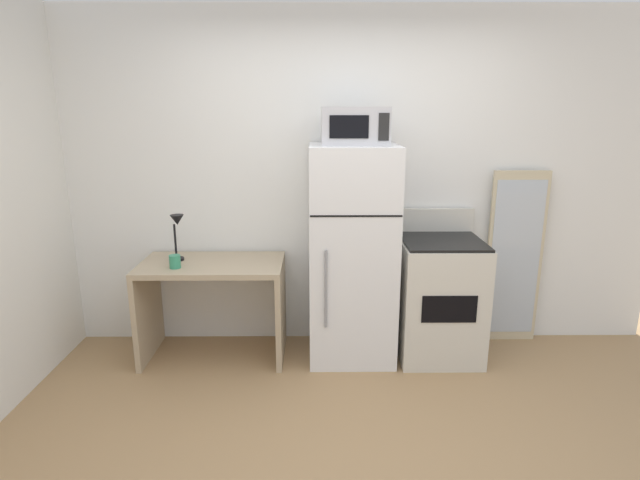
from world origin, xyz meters
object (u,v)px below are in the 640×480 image
at_px(microwave, 355,126).
at_px(coffee_mug, 175,262).
at_px(desk_lamp, 177,230).
at_px(oven_range, 439,297).
at_px(refrigerator, 352,255).
at_px(leaning_mirror, 514,258).
at_px(desk, 213,292).

bearing_deg(microwave, coffee_mug, -174.72).
xyz_separation_m(desk_lamp, oven_range, (1.97, -0.04, -0.52)).
xyz_separation_m(desk_lamp, microwave, (1.30, -0.06, 0.75)).
bearing_deg(refrigerator, leaning_mirror, 10.77).
height_order(desk_lamp, coffee_mug, desk_lamp).
height_order(oven_range, leaning_mirror, leaning_mirror).
bearing_deg(refrigerator, coffee_mug, -173.78).
bearing_deg(refrigerator, desk_lamp, 178.31).
bearing_deg(coffee_mug, leaning_mirror, 8.54).
bearing_deg(coffee_mug, microwave, 5.28).
distance_m(desk, desk_lamp, 0.54).
distance_m(desk_lamp, leaning_mirror, 2.64).
height_order(refrigerator, oven_range, refrigerator).
xyz_separation_m(coffee_mug, microwave, (1.28, 0.12, 0.94)).
distance_m(desk, leaning_mirror, 2.39).
distance_m(oven_range, leaning_mirror, 0.74).
bearing_deg(oven_range, desk_lamp, 178.75).
height_order(desk_lamp, leaning_mirror, leaning_mirror).
height_order(desk, refrigerator, refrigerator).
bearing_deg(leaning_mirror, microwave, -168.35).
relative_size(microwave, oven_range, 0.42).
relative_size(desk_lamp, refrigerator, 0.22).
relative_size(coffee_mug, microwave, 0.21).
relative_size(desk_lamp, oven_range, 0.32).
bearing_deg(leaning_mirror, refrigerator, -169.23).
bearing_deg(oven_range, desk, -179.97).
distance_m(refrigerator, oven_range, 0.75).
bearing_deg(coffee_mug, desk, 29.92).
xyz_separation_m(desk, coffee_mug, (-0.23, -0.13, 0.28)).
relative_size(desk, oven_range, 0.96).
xyz_separation_m(refrigerator, leaning_mirror, (1.32, 0.25, -0.11)).
relative_size(desk_lamp, leaning_mirror, 0.25).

